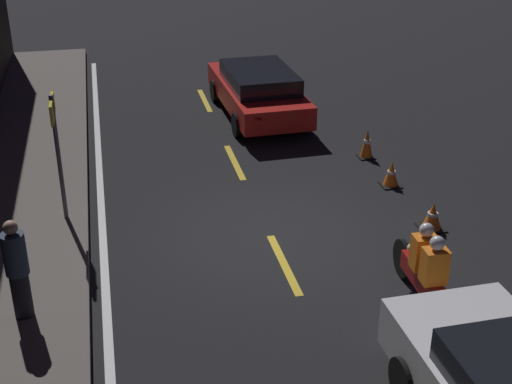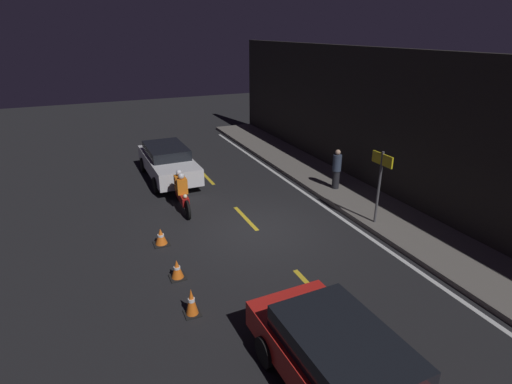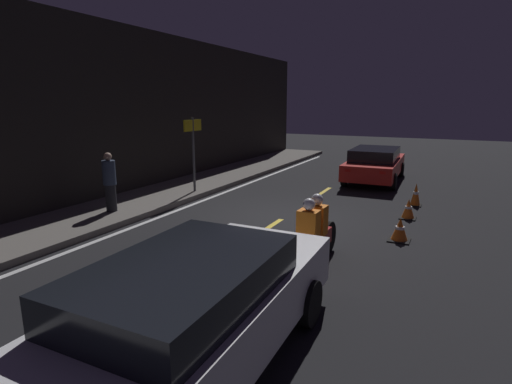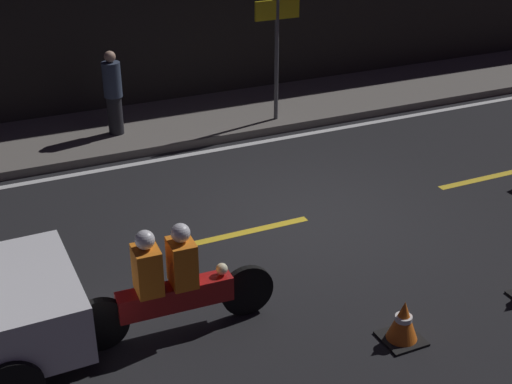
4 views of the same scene
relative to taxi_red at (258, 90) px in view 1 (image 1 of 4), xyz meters
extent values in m
plane|color=black|center=(-6.44, 1.20, -0.71)|extent=(56.00, 56.00, 0.00)
cube|color=#605B56|center=(-6.44, 5.65, -0.63)|extent=(28.00, 2.38, 0.16)
cube|color=gold|center=(-7.44, 1.20, -0.71)|extent=(2.00, 0.14, 0.01)
cube|color=gold|center=(-2.94, 1.20, -0.71)|extent=(2.00, 0.14, 0.01)
cube|color=gold|center=(1.56, 1.20, -0.71)|extent=(2.00, 0.14, 0.01)
cube|color=silver|center=(-6.44, 4.21, -0.71)|extent=(25.20, 0.14, 0.01)
cylinder|color=black|center=(-11.03, 0.54, -0.39)|extent=(0.65, 0.19, 0.64)
cube|color=red|center=(0.06, 0.00, -0.12)|extent=(4.61, 1.93, 0.58)
cube|color=black|center=(-0.17, -0.01, 0.38)|extent=(2.55, 1.69, 0.44)
cube|color=red|center=(-2.20, 0.51, 0.02)|extent=(0.07, 0.20, 0.10)
cube|color=red|center=(-2.16, -0.65, 0.02)|extent=(0.07, 0.20, 0.10)
cylinder|color=black|center=(1.44, 0.92, -0.41)|extent=(0.61, 0.20, 0.60)
cylinder|color=black|center=(1.50, -0.82, -0.41)|extent=(0.61, 0.20, 0.60)
cylinder|color=black|center=(-1.38, 0.82, -0.41)|extent=(0.61, 0.20, 0.60)
cylinder|color=black|center=(-1.32, -0.91, -0.41)|extent=(0.61, 0.20, 0.60)
cylinder|color=black|center=(-8.21, -0.61, -0.38)|extent=(0.66, 0.11, 0.66)
cylinder|color=black|center=(-9.97, -0.54, -0.38)|extent=(0.66, 0.13, 0.66)
cube|color=maroon|center=(-9.09, -0.58, -0.23)|extent=(1.35, 0.29, 0.30)
sphere|color=#F2EABF|center=(-8.52, -0.60, 0.00)|extent=(0.14, 0.14, 0.14)
cube|color=orange|center=(-8.99, -0.58, 0.19)|extent=(0.29, 0.37, 0.55)
sphere|color=silver|center=(-8.99, -0.58, 0.58)|extent=(0.22, 0.22, 0.22)
cube|color=orange|center=(-9.39, -0.57, 0.19)|extent=(0.29, 0.37, 0.55)
sphere|color=silver|center=(-9.39, -0.57, 0.58)|extent=(0.22, 0.22, 0.22)
cube|color=black|center=(-6.81, -1.82, -0.70)|extent=(0.47, 0.47, 0.03)
cone|color=orange|center=(-6.81, -1.82, -0.43)|extent=(0.36, 0.36, 0.50)
cylinder|color=white|center=(-6.81, -1.82, -0.41)|extent=(0.20, 0.20, 0.06)
cube|color=black|center=(-4.87, -1.79, -0.70)|extent=(0.41, 0.41, 0.03)
cone|color=orange|center=(-4.87, -1.79, -0.43)|extent=(0.32, 0.32, 0.51)
cylinder|color=white|center=(-4.87, -1.79, -0.40)|extent=(0.18, 0.18, 0.06)
cube|color=black|center=(-3.31, -1.82, -0.70)|extent=(0.37, 0.37, 0.03)
cone|color=orange|center=(-3.31, -1.82, -0.35)|extent=(0.28, 0.28, 0.66)
cylinder|color=white|center=(-3.31, -1.82, -0.32)|extent=(0.16, 0.16, 0.08)
cylinder|color=black|center=(-8.25, 5.40, -0.19)|extent=(0.28, 0.28, 0.73)
cylinder|color=#2D384C|center=(-8.25, 5.40, 0.50)|extent=(0.34, 0.34, 0.65)
sphere|color=tan|center=(-8.25, 5.40, 0.93)|extent=(0.21, 0.21, 0.21)
cylinder|color=#4C4C51|center=(-5.18, 4.85, 0.65)|extent=(0.08, 0.08, 2.40)
cube|color=yellow|center=(-5.18, 4.85, 1.60)|extent=(0.90, 0.05, 0.36)
camera|label=1|loc=(-17.55, 3.91, 5.72)|focal=50.00mm
camera|label=2|loc=(4.02, -3.47, 5.31)|focal=28.00mm
camera|label=3|loc=(-15.81, -2.75, 2.30)|focal=28.00mm
camera|label=4|loc=(-11.04, -7.10, 4.48)|focal=50.00mm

